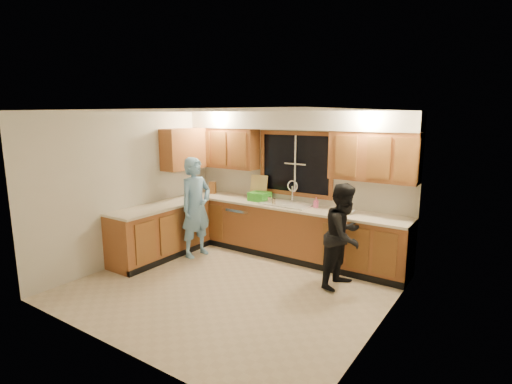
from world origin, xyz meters
TOP-DOWN VIEW (x-y plane):
  - floor at (0.00, 0.00)m, footprint 4.20×4.20m
  - ceiling at (0.00, 0.00)m, footprint 4.20×4.20m
  - wall_back at (0.00, 1.90)m, footprint 4.20×0.00m
  - wall_left at (-2.10, 0.00)m, footprint 0.00×3.80m
  - wall_right at (2.10, 0.00)m, footprint 0.00×3.80m
  - base_cabinets_back at (0.00, 1.60)m, footprint 4.20×0.60m
  - base_cabinets_left at (-1.80, 0.35)m, footprint 0.60×1.90m
  - countertop_back at (0.00, 1.58)m, footprint 4.20×0.63m
  - countertop_left at (-1.79, 0.35)m, footprint 0.63×1.90m
  - upper_cabinets_left at (-1.43, 1.73)m, footprint 1.35×0.33m
  - upper_cabinets_right at (1.43, 1.73)m, footprint 1.35×0.33m
  - upper_cabinets_return at (-1.94, 1.12)m, footprint 0.33×0.90m
  - soffit at (0.00, 1.72)m, footprint 4.20×0.35m
  - window_frame at (0.00, 1.89)m, footprint 1.44×0.03m
  - sink at (0.00, 1.60)m, footprint 0.86×0.52m
  - dishwasher at (-0.85, 1.59)m, footprint 0.60×0.56m
  - stove at (-1.80, -0.22)m, footprint 0.58×0.75m
  - man at (-1.32, 0.74)m, footprint 0.49×0.68m
  - woman at (1.31, 0.95)m, footprint 0.66×0.80m
  - knife_block at (-1.71, 1.66)m, footprint 0.16×0.15m
  - cutting_board at (-0.68, 1.76)m, footprint 0.34×0.16m
  - dish_crate at (-0.57, 1.62)m, footprint 0.35×0.32m
  - soap_bottle at (0.51, 1.69)m, footprint 0.10×0.10m
  - bowl at (1.09, 1.58)m, footprint 0.29×0.29m
  - can_left at (-0.29, 1.50)m, footprint 0.08×0.08m
  - can_right at (-0.15, 1.41)m, footprint 0.08×0.08m

SIDE VIEW (x-z plane):
  - floor at x=0.00m, z-range 0.00..0.00m
  - dishwasher at x=-0.85m, z-range 0.00..0.82m
  - base_cabinets_back at x=0.00m, z-range 0.00..0.88m
  - base_cabinets_left at x=-1.80m, z-range 0.00..0.88m
  - stove at x=-1.80m, z-range 0.00..0.90m
  - woman at x=1.31m, z-range 0.00..1.51m
  - sink at x=0.00m, z-range 0.58..1.15m
  - man at x=-1.32m, z-range 0.00..1.74m
  - countertop_back at x=0.00m, z-range 0.88..0.92m
  - countertop_left at x=-1.79m, z-range 0.88..0.92m
  - bowl at x=1.09m, z-range 0.92..0.98m
  - can_left at x=-0.29m, z-range 0.92..1.04m
  - can_right at x=-0.15m, z-range 0.92..1.04m
  - dish_crate at x=-0.57m, z-range 0.92..1.08m
  - soap_bottle at x=0.51m, z-range 0.92..1.09m
  - knife_block at x=-1.71m, z-range 0.92..1.15m
  - cutting_board at x=-0.68m, z-range 0.92..1.36m
  - wall_back at x=0.00m, z-range -0.85..3.35m
  - wall_left at x=-2.10m, z-range -0.65..3.15m
  - wall_right at x=2.10m, z-range -0.65..3.15m
  - window_frame at x=0.00m, z-range 1.03..2.17m
  - upper_cabinets_left at x=-1.43m, z-range 1.45..2.20m
  - upper_cabinets_right at x=1.43m, z-range 1.45..2.20m
  - upper_cabinets_return at x=-1.94m, z-range 1.45..2.20m
  - soffit at x=0.00m, z-range 2.20..2.50m
  - ceiling at x=0.00m, z-range 2.50..2.50m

